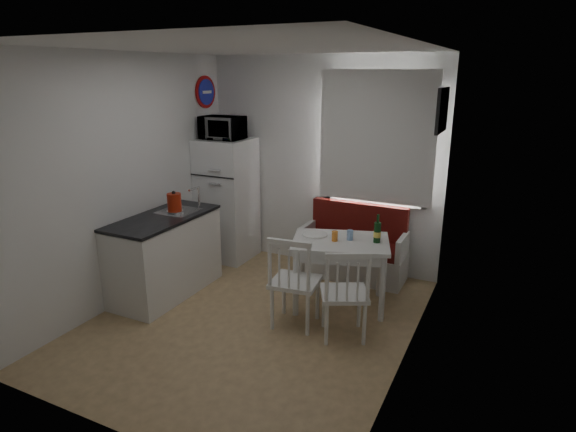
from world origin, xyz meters
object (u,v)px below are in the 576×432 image
microwave (222,128)px  chair_right (341,285)px  dining_table (341,248)px  bench (354,253)px  chair_left (291,273)px  kettle (174,203)px  kitchen_counter (166,255)px  wine_bottle (377,229)px  fridge (227,200)px

microwave → chair_right: bearing=-32.1°
dining_table → microwave: (-1.83, 0.64, 1.08)m
bench → chair_right: 1.52m
bench → microwave: (-1.72, -0.16, 1.43)m
chair_left → kettle: bearing=163.7°
kitchen_counter → kettle: 0.59m
kitchen_counter → bench: kitchen_counter is taller
chair_left → wine_bottle: wine_bottle is taller
microwave → kettle: 1.26m
dining_table → chair_left: 0.72m
fridge → microwave: bearing=-90.0°
kitchen_counter → kettle: (0.05, 0.15, 0.57)m
dining_table → kitchen_counter: bearing=179.0°
fridge → bench: bearing=3.6°
chair_left → wine_bottle: size_ratio=1.71×
bench → dining_table: size_ratio=1.08×
bench → kettle: size_ratio=5.08×
kettle → wine_bottle: 2.21m
kitchen_counter → dining_table: size_ratio=1.16×
bench → dining_table: 0.88m
kitchen_counter → kettle: kitchen_counter is taller
kettle → dining_table: bearing=12.7°
chair_left → microwave: microwave is taller
kitchen_counter → wine_bottle: (2.20, 0.66, 0.43)m
microwave → kettle: microwave is taller
wine_bottle → chair_left: bearing=-128.0°
chair_right → microwave: 2.71m
chair_left → fridge: fridge is taller
microwave → kettle: size_ratio=2.12×
bench → dining_table: bench is taller
chair_right → kettle: bearing=146.5°
dining_table → chair_left: chair_left is taller
kitchen_counter → chair_left: bearing=-3.9°
microwave → kettle: bearing=-88.4°
kitchen_counter → dining_table: 1.94m
microwave → chair_left: bearing=-39.6°
bench → chair_left: size_ratio=2.45×
wine_bottle → fridge: bearing=164.9°
kitchen_counter → bench: bearing=37.9°
fridge → chair_left: bearing=-40.7°
kettle → microwave: bearing=91.6°
chair_right → microwave: (-2.08, 1.30, 1.17)m
fridge → kettle: size_ratio=6.50×
chair_left → microwave: size_ratio=0.98×
bench → dining_table: (0.11, -0.80, 0.36)m
bench → microwave: microwave is taller
chair_right → microwave: size_ratio=1.09×
bench → kitchen_counter: bearing=-142.1°
fridge → kettle: 1.12m
bench → chair_right: size_ratio=2.20×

